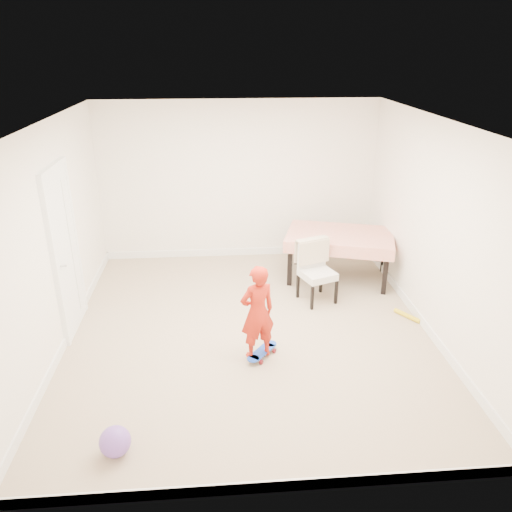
{
  "coord_description": "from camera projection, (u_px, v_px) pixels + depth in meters",
  "views": [
    {
      "loc": [
        -0.36,
        -5.46,
        3.38
      ],
      "look_at": [
        0.1,
        0.2,
        0.95
      ],
      "focal_mm": 35.0,
      "sensor_mm": 36.0,
      "label": 1
    }
  ],
  "objects": [
    {
      "name": "ground",
      "position": [
        249.0,
        331.0,
        6.36
      ],
      "size": [
        5.0,
        5.0,
        0.0
      ],
      "primitive_type": "plane",
      "color": "tan",
      "rests_on": "ground"
    },
    {
      "name": "ceiling",
      "position": [
        248.0,
        124.0,
        5.35
      ],
      "size": [
        4.5,
        5.0,
        0.04
      ],
      "primitive_type": "cube",
      "color": "white",
      "rests_on": "wall_back"
    },
    {
      "name": "wall_back",
      "position": [
        239.0,
        182.0,
        8.12
      ],
      "size": [
        4.5,
        0.04,
        2.6
      ],
      "primitive_type": "cube",
      "color": "white",
      "rests_on": "ground"
    },
    {
      "name": "wall_front",
      "position": [
        272.0,
        358.0,
        3.58
      ],
      "size": [
        4.5,
        0.04,
        2.6
      ],
      "primitive_type": "cube",
      "color": "white",
      "rests_on": "ground"
    },
    {
      "name": "wall_left",
      "position": [
        54.0,
        241.0,
        5.68
      ],
      "size": [
        0.04,
        5.0,
        2.6
      ],
      "primitive_type": "cube",
      "color": "white",
      "rests_on": "ground"
    },
    {
      "name": "wall_right",
      "position": [
        433.0,
        230.0,
        6.02
      ],
      "size": [
        0.04,
        5.0,
        2.6
      ],
      "primitive_type": "cube",
      "color": "white",
      "rests_on": "ground"
    },
    {
      "name": "door",
      "position": [
        65.0,
        253.0,
        6.07
      ],
      "size": [
        0.11,
        0.94,
        2.11
      ],
      "primitive_type": "cube",
      "color": "white",
      "rests_on": "ground"
    },
    {
      "name": "baseboard_back",
      "position": [
        240.0,
        252.0,
        8.62
      ],
      "size": [
        4.5,
        0.02,
        0.12
      ],
      "primitive_type": "cube",
      "color": "white",
      "rests_on": "ground"
    },
    {
      "name": "baseboard_front",
      "position": [
        270.0,
        486.0,
        4.05
      ],
      "size": [
        4.5,
        0.02,
        0.12
      ],
      "primitive_type": "cube",
      "color": "white",
      "rests_on": "ground"
    },
    {
      "name": "baseboard_left",
      "position": [
        69.0,
        334.0,
        6.17
      ],
      "size": [
        0.02,
        5.0,
        0.12
      ],
      "primitive_type": "cube",
      "color": "white",
      "rests_on": "ground"
    },
    {
      "name": "baseboard_right",
      "position": [
        421.0,
        319.0,
        6.5
      ],
      "size": [
        0.02,
        5.0,
        0.12
      ],
      "primitive_type": "cube",
      "color": "white",
      "rests_on": "ground"
    },
    {
      "name": "dining_table",
      "position": [
        339.0,
        256.0,
        7.66
      ],
      "size": [
        1.79,
        1.4,
        0.74
      ],
      "primitive_type": null,
      "rotation": [
        0.0,
        0.0,
        -0.29
      ],
      "color": "#A8080D",
      "rests_on": "ground"
    },
    {
      "name": "dining_chair",
      "position": [
        318.0,
        272.0,
        6.94
      ],
      "size": [
        0.66,
        0.7,
        0.89
      ],
      "primitive_type": null,
      "rotation": [
        0.0,
        0.0,
        0.36
      ],
      "color": "white",
      "rests_on": "ground"
    },
    {
      "name": "skateboard",
      "position": [
        262.0,
        353.0,
        5.83
      ],
      "size": [
        0.47,
        0.51,
        0.08
      ],
      "primitive_type": null,
      "rotation": [
        0.0,
        0.0,
        0.89
      ],
      "color": "blue",
      "rests_on": "ground"
    },
    {
      "name": "child",
      "position": [
        257.0,
        315.0,
        5.59
      ],
      "size": [
        0.48,
        0.4,
        1.14
      ],
      "primitive_type": "imported",
      "rotation": [
        0.0,
        0.0,
        3.5
      ],
      "color": "#B62212",
      "rests_on": "ground"
    },
    {
      "name": "balloon",
      "position": [
        115.0,
        442.0,
        4.4
      ],
      "size": [
        0.28,
        0.28,
        0.28
      ],
      "primitive_type": "sphere",
      "color": "#774CB8",
      "rests_on": "ground"
    },
    {
      "name": "foam_toy",
      "position": [
        407.0,
        316.0,
        6.65
      ],
      "size": [
        0.27,
        0.37,
        0.06
      ],
      "primitive_type": "cylinder",
      "rotation": [
        1.57,
        0.0,
        0.59
      ],
      "color": "yellow",
      "rests_on": "ground"
    }
  ]
}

